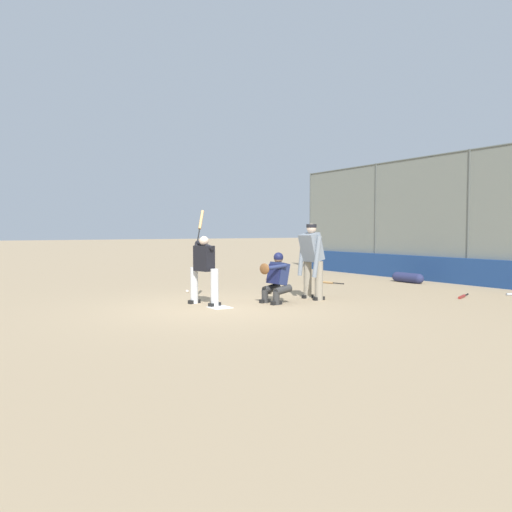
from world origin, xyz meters
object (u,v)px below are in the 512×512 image
(umpire_home, at_px, (312,259))
(baseball_loose, at_px, (187,291))
(spare_bat_first_base_side, at_px, (463,296))
(spare_bat_by_padding, at_px, (328,282))
(batter_at_plate, at_px, (204,268))
(equipment_bag_dugout_side, at_px, (408,278))
(catcher_behind_plate, at_px, (276,277))
(fielding_glove_on_dirt, at_px, (267,292))

(umpire_home, distance_m, baseball_loose, 3.46)
(spare_bat_first_base_side, xyz_separation_m, baseball_loose, (4.46, 5.17, 0.00))
(spare_bat_by_padding, xyz_separation_m, spare_bat_first_base_side, (-4.21, -0.61, 0.00))
(batter_at_plate, distance_m, baseball_loose, 2.37)
(batter_at_plate, bearing_deg, equipment_bag_dugout_side, -98.53)
(catcher_behind_plate, distance_m, spare_bat_by_padding, 4.51)
(umpire_home, xyz_separation_m, spare_bat_first_base_side, (-1.74, -3.23, -0.92))
(baseball_loose, bearing_deg, equipment_bag_dugout_side, -101.33)
(spare_bat_by_padding, relative_size, baseball_loose, 12.02)
(umpire_home, height_order, fielding_glove_on_dirt, umpire_home)
(batter_at_plate, xyz_separation_m, spare_bat_by_padding, (1.91, -5.15, -0.78))
(spare_bat_by_padding, xyz_separation_m, baseball_loose, (0.25, 4.56, 0.00))
(spare_bat_first_base_side, xyz_separation_m, fielding_glove_on_dirt, (3.19, 3.52, 0.02))
(batter_at_plate, relative_size, spare_bat_first_base_side, 2.58)
(umpire_home, relative_size, spare_bat_first_base_side, 2.20)
(spare_bat_by_padding, bearing_deg, batter_at_plate, 96.68)
(baseball_loose, bearing_deg, fielding_glove_on_dirt, -127.75)
(catcher_behind_plate, relative_size, spare_bat_first_base_side, 1.40)
(umpire_home, bearing_deg, equipment_bag_dugout_side, -74.94)
(spare_bat_first_base_side, distance_m, baseball_loose, 6.83)
(batter_at_plate, height_order, spare_bat_by_padding, batter_at_plate)
(umpire_home, distance_m, fielding_glove_on_dirt, 1.73)
(catcher_behind_plate, xyz_separation_m, equipment_bag_dugout_side, (1.41, -5.96, -0.43))
(catcher_behind_plate, relative_size, umpire_home, 0.64)
(fielding_glove_on_dirt, distance_m, baseball_loose, 2.09)
(spare_bat_first_base_side, bearing_deg, baseball_loose, -62.79)
(spare_bat_by_padding, bearing_deg, spare_bat_first_base_side, 174.54)
(catcher_behind_plate, bearing_deg, equipment_bag_dugout_side, -83.17)
(fielding_glove_on_dirt, xyz_separation_m, equipment_bag_dugout_side, (-0.09, -5.18, 0.10))
(spare_bat_by_padding, relative_size, equipment_bag_dugout_side, 0.77)
(baseball_loose, height_order, equipment_bag_dugout_side, equipment_bag_dugout_side)
(spare_bat_by_padding, bearing_deg, fielding_glove_on_dirt, 95.77)
(spare_bat_by_padding, bearing_deg, baseball_loose, 73.23)
(spare_bat_by_padding, xyz_separation_m, equipment_bag_dugout_side, (-1.12, -2.27, 0.12))
(spare_bat_first_base_side, distance_m, equipment_bag_dugout_side, 3.51)
(fielding_glove_on_dirt, bearing_deg, spare_bat_by_padding, -70.57)
(umpire_home, height_order, spare_bat_first_base_side, umpire_home)
(batter_at_plate, bearing_deg, umpire_home, -117.09)
(catcher_behind_plate, xyz_separation_m, baseball_loose, (2.78, 0.88, -0.55))
(umpire_home, distance_m, equipment_bag_dugout_side, 5.14)
(umpire_home, bearing_deg, spare_bat_by_padding, -47.08)
(batter_at_plate, relative_size, equipment_bag_dugout_side, 1.80)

